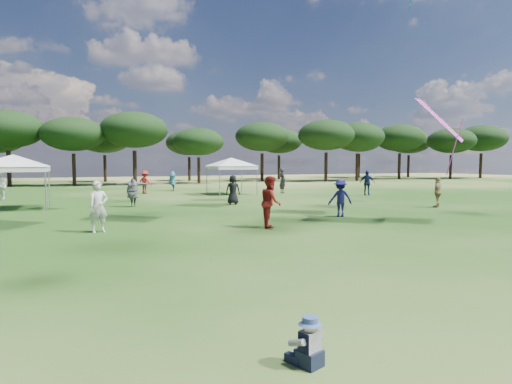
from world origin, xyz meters
The scene contains 5 objects.
tree_line centered at (2.39, 47.41, 5.42)m, with size 108.78×17.63×7.77m.
tent_left centered at (-5.27, 22.51, 2.61)m, with size 6.38×6.38×3.04m.
tent_right centered at (8.05, 27.75, 2.56)m, with size 6.09×6.09×2.98m.
toddler centered at (-0.01, 2.44, 0.26)m, with size 0.44×0.48×0.59m.
festival_crowd centered at (0.95, 22.30, 0.85)m, with size 30.70×23.48×1.92m.
Camera 1 is at (-2.44, -1.75, 2.36)m, focal length 30.00 mm.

